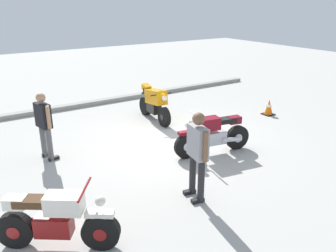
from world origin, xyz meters
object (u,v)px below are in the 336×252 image
Objects in this scene: motorcycle_maroon_cruiser at (213,134)px; motorcycle_orange_sportbike at (155,102)px; motorcycle_cream_vintage at (56,220)px; person_in_gray_shirt at (198,150)px; person_in_black_shirt at (44,122)px; traffic_cone at (269,107)px.

motorcycle_maroon_cruiser is 3.03m from motorcycle_orange_sportbike.
motorcycle_orange_sportbike reaches higher than motorcycle_cream_vintage.
person_in_gray_shirt is 1.06× the size of person_in_black_shirt.
motorcycle_cream_vintage is at bearing -114.31° from person_in_black_shirt.
motorcycle_orange_sportbike is 3.90m from traffic_cone.
motorcycle_cream_vintage is 2.76m from person_in_gray_shirt.
person_in_gray_shirt is at bearing 51.71° from motorcycle_maroon_cruiser.
traffic_cone is at bearing 54.67° from motorcycle_cream_vintage.
motorcycle_cream_vintage is 0.86× the size of motorcycle_orange_sportbike.
person_in_black_shirt is at bearing 112.72° from motorcycle_cream_vintage.
person_in_gray_shirt reaches higher than person_in_black_shirt.
motorcycle_maroon_cruiser is at bearing -158.87° from traffic_cone.
motorcycle_cream_vintage is (-4.34, -1.42, -0.03)m from motorcycle_maroon_cruiser.
person_in_black_shirt reaches higher than motorcycle_cream_vintage.
motorcycle_cream_vintage is 3.50m from person_in_black_shirt.
motorcycle_maroon_cruiser is at bearing 53.26° from motorcycle_cream_vintage.
motorcycle_orange_sportbike is (4.45, 4.45, 0.11)m from motorcycle_cream_vintage.
person_in_gray_shirt reaches higher than motorcycle_cream_vintage.
person_in_black_shirt is at bearing -18.41° from motorcycle_maroon_cruiser.
motorcycle_maroon_cruiser is 2.23m from person_in_gray_shirt.
motorcycle_orange_sportbike is at bearing 4.15° from person_in_black_shirt.
person_in_gray_shirt is (-1.74, -4.47, 0.42)m from motorcycle_orange_sportbike.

